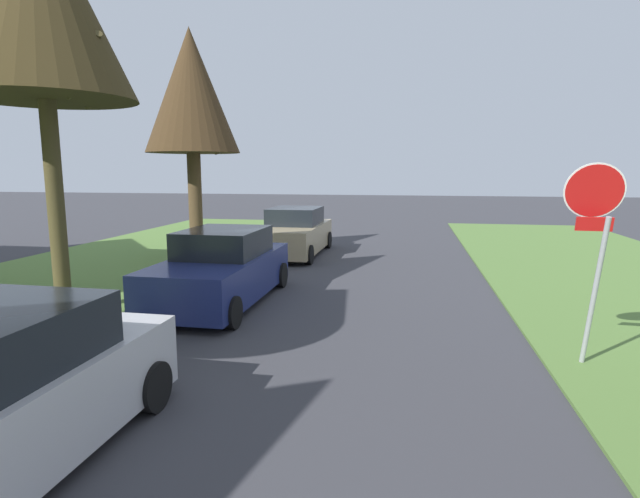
{
  "coord_description": "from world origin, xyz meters",
  "views": [
    {
      "loc": [
        1.6,
        2.95,
        2.84
      ],
      "look_at": [
        0.07,
        11.42,
        1.47
      ],
      "focal_mm": 28.05,
      "sensor_mm": 36.0,
      "label": 1
    }
  ],
  "objects_px": {
    "street_tree_left_far": "(191,93)",
    "parked_sedan_navy": "(222,269)",
    "stop_sign_far": "(594,221)",
    "parked_sedan_tan": "(294,233)"
  },
  "relations": [
    {
      "from": "stop_sign_far",
      "to": "parked_sedan_navy",
      "type": "relative_size",
      "value": 0.66
    },
    {
      "from": "parked_sedan_tan",
      "to": "street_tree_left_far",
      "type": "bearing_deg",
      "value": -154.07
    },
    {
      "from": "street_tree_left_far",
      "to": "parked_sedan_navy",
      "type": "height_order",
      "value": "street_tree_left_far"
    },
    {
      "from": "street_tree_left_far",
      "to": "parked_sedan_navy",
      "type": "distance_m",
      "value": 7.17
    },
    {
      "from": "stop_sign_far",
      "to": "street_tree_left_far",
      "type": "bearing_deg",
      "value": 141.48
    },
    {
      "from": "street_tree_left_far",
      "to": "stop_sign_far",
      "type": "bearing_deg",
      "value": -38.52
    },
    {
      "from": "stop_sign_far",
      "to": "parked_sedan_tan",
      "type": "relative_size",
      "value": 0.66
    },
    {
      "from": "stop_sign_far",
      "to": "parked_sedan_tan",
      "type": "bearing_deg",
      "value": 126.02
    },
    {
      "from": "street_tree_left_far",
      "to": "parked_sedan_tan",
      "type": "height_order",
      "value": "street_tree_left_far"
    },
    {
      "from": "street_tree_left_far",
      "to": "parked_sedan_navy",
      "type": "xyz_separation_m",
      "value": [
        2.75,
        -4.91,
        -4.44
      ]
    }
  ]
}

